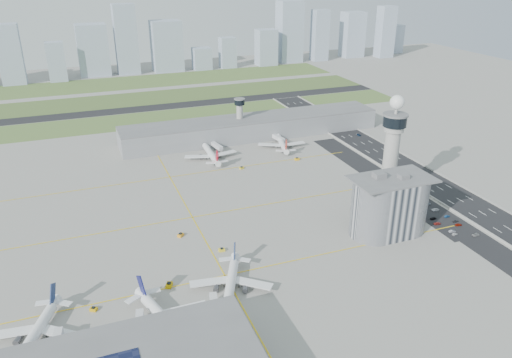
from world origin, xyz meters
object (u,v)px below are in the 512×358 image
object	(u,v)px
airplane_near_b	(164,314)
jet_bridge_far_1	(274,137)
admin_building	(389,206)
tug_2	(222,250)
jet_bridge_far_0	(213,145)
tug_5	(297,159)
car_lot_10	(435,210)
car_lot_0	(455,234)
airplane_far_b	(282,139)
car_lot_7	(459,225)
tug_4	(242,168)
car_lot_11	(428,204)
tug_1	(169,285)
car_lot_2	(437,223)
secondary_tower	(240,115)
car_lot_9	(447,216)
car_lot_6	(476,235)
airplane_far_a	(210,150)
car_lot_3	(433,218)
tug_0	(94,309)
car_lot_8	(456,221)
tug_3	(181,235)
car_lot_1	(452,231)
jet_bridge_near_2	(217,319)
car_hw_4	(309,116)
airplane_near_a	(33,329)
car_lot_5	(416,208)
car_hw_1	(415,172)
airplane_near_c	(231,279)
car_hw_2	(359,135)
car_lot_4	(424,213)
control_tower	(392,146)

from	to	relation	value
airplane_near_b	jet_bridge_far_1	bearing A→B (deg)	129.90
admin_building	tug_2	size ratio (longest dim) A/B	14.17
jet_bridge_far_0	tug_5	distance (m)	66.48
car_lot_10	car_lot_0	bearing A→B (deg)	164.74
airplane_far_b	car_lot_7	bearing A→B (deg)	-151.08
tug_4	car_lot_11	world-z (taller)	tug_4
tug_1	car_lot_2	distance (m)	147.80
secondary_tower	tug_2	xyz separation A→B (m)	(-65.10, -159.53, -17.94)
car_lot_9	airplane_far_b	bearing A→B (deg)	8.11
tug_4	car_lot_6	distance (m)	153.66
airplane_far_a	car_lot_3	world-z (taller)	airplane_far_a
airplane_near_b	airplane_far_a	size ratio (longest dim) A/B	1.00
tug_0	car_lot_8	world-z (taller)	tug_0
secondary_tower	tug_5	xyz separation A→B (m)	(21.55, -62.29, -17.84)
jet_bridge_far_0	tug_3	distance (m)	131.29
car_lot_8	airplane_far_a	bearing A→B (deg)	36.41
tug_0	car_lot_6	world-z (taller)	tug_0
car_lot_1	car_lot_11	bearing A→B (deg)	-12.94
jet_bridge_near_2	car_lot_10	xyz separation A→B (m)	(145.04, 49.17, -2.20)
tug_3	car_lot_11	distance (m)	144.60
admin_building	tug_0	xyz separation A→B (m)	(-149.67, -12.25, -14.47)
jet_bridge_near_2	tug_5	xyz separation A→B (m)	(104.55, 148.71, -1.89)
airplane_near_b	car_hw_4	bearing A→B (deg)	126.14
car_lot_3	tug_1	bearing A→B (deg)	87.09
tug_5	car_lot_11	world-z (taller)	tug_5
airplane_near_a	tug_5	size ratio (longest dim) A/B	13.07
tug_1	car_lot_10	size ratio (longest dim) A/B	0.79
car_lot_5	car_lot_7	world-z (taller)	car_lot_7
tug_3	car_hw_1	distance (m)	168.73
airplane_near_c	car_lot_6	xyz separation A→B (m)	(133.94, -0.95, -5.45)
tug_5	car_hw_2	world-z (taller)	tug_5
secondary_tower	car_lot_4	world-z (taller)	secondary_tower
jet_bridge_far_1	car_lot_11	xyz separation A→B (m)	(40.96, -136.04, -2.24)
tug_5	car_lot_1	xyz separation A→B (m)	(32.36, -122.91, -0.32)
airplane_near_b	car_hw_2	world-z (taller)	airplane_near_b
car_lot_4	car_lot_7	size ratio (longest dim) A/B	0.83
airplane_far_b	tug_4	size ratio (longest dim) A/B	15.02
secondary_tower	car_hw_2	bearing A→B (deg)	-18.72
airplane_near_a	tug_1	world-z (taller)	airplane_near_a
secondary_tower	jet_bridge_far_0	distance (m)	36.91
secondary_tower	tug_5	bearing A→B (deg)	-70.92
car_lot_8	car_lot_9	bearing A→B (deg)	6.34
airplane_far_a	car_lot_4	bearing A→B (deg)	-142.63
control_tower	car_lot_6	bearing A→B (deg)	-67.25
car_lot_7	car_lot_0	bearing A→B (deg)	134.55
airplane_near_c	airplane_far_a	xyz separation A→B (m)	(35.71, 155.38, 0.28)
control_tower	tug_2	distance (m)	113.78
car_lot_10	tug_4	bearing A→B (deg)	43.68
car_hw_4	jet_bridge_far_1	bearing A→B (deg)	-131.98
airplane_near_b	car_lot_10	world-z (taller)	airplane_near_b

